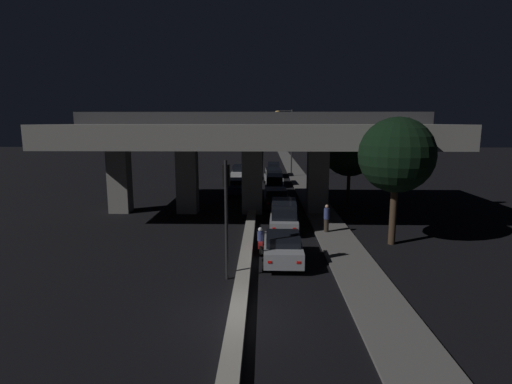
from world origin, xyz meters
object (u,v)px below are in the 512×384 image
street_lamp (289,138)px  car_dark_blue_lead_oncoming (235,186)px  car_silver_fifth (273,176)px  car_silver_second (284,215)px  car_black_third (276,197)px  car_dark_green_sixth (274,169)px  car_white_second_oncoming (240,172)px  car_silver_lead (283,247)px  traffic_light_left_of_median (226,199)px  motorcycle_red_filtering_near (260,242)px  pedestrian_on_sidewalk (327,218)px  car_dark_blue_fourth (275,184)px

street_lamp → car_dark_blue_lead_oncoming: 14.37m
car_silver_fifth → car_dark_blue_lead_oncoming: 6.69m
car_silver_second → car_black_third: car_silver_second is taller
car_dark_green_sixth → car_white_second_oncoming: 5.09m
car_silver_lead → traffic_light_left_of_median: bearing=129.8°
car_dark_green_sixth → car_dark_blue_lead_oncoming: 13.28m
car_dark_green_sixth → car_dark_blue_lead_oncoming: car_dark_green_sixth is taller
car_white_second_oncoming → motorcycle_red_filtering_near: size_ratio=2.69×
car_silver_second → car_white_second_oncoming: car_silver_second is taller
street_lamp → car_silver_second: 26.19m
car_dark_green_sixth → car_silver_lead: bearing=-179.5°
car_silver_fifth → car_dark_blue_lead_oncoming: size_ratio=1.02×
car_silver_second → car_dark_green_sixth: size_ratio=0.91×
traffic_light_left_of_median → car_white_second_oncoming: traffic_light_left_of_median is taller
car_black_third → pedestrian_on_sidewalk: 8.58m
car_dark_green_sixth → motorcycle_red_filtering_near: (-1.39, -30.73, -0.35)m
traffic_light_left_of_median → car_dark_blue_fourth: bearing=82.9°
car_dark_blue_fourth → car_dark_green_sixth: size_ratio=0.92×
car_black_third → car_dark_blue_lead_oncoming: (-3.82, 6.24, -0.06)m
street_lamp → car_black_third: street_lamp is taller
street_lamp → car_silver_fifth: street_lamp is taller
car_black_third → motorcycle_red_filtering_near: size_ratio=2.63×
car_silver_second → car_dark_blue_lead_oncoming: size_ratio=0.88×
car_dark_blue_lead_oncoming → motorcycle_red_filtering_near: car_dark_blue_lead_oncoming is taller
car_dark_green_sixth → traffic_light_left_of_median: bearing=176.3°
car_dark_blue_fourth → car_silver_second: bearing=-176.2°
car_silver_fifth → car_dark_green_sixth: (0.18, 7.19, -0.02)m
pedestrian_on_sidewalk → car_silver_second: bearing=162.6°
car_silver_lead → car_dark_blue_fourth: (0.10, 19.38, 0.20)m
traffic_light_left_of_median → street_lamp: street_lamp is taller
car_silver_lead → car_silver_fifth: (0.08, 25.09, 0.18)m
traffic_light_left_of_median → car_dark_blue_lead_oncoming: bearing=93.3°
car_black_third → car_dark_blue_lead_oncoming: bearing=30.9°
street_lamp → car_dark_green_sixth: 4.48m
street_lamp → car_silver_lead: bearing=-94.0°
car_silver_second → car_white_second_oncoming: (-4.23, 23.17, -0.08)m
motorcycle_red_filtering_near → pedestrian_on_sidewalk: size_ratio=1.01×
car_silver_lead → car_black_third: car_black_third is taller
traffic_light_left_of_median → car_dark_blue_fourth: (2.66, 21.46, -2.62)m
car_silver_fifth → motorcycle_red_filtering_near: size_ratio=2.77×
car_dark_blue_fourth → motorcycle_red_filtering_near: size_ratio=2.44×
car_dark_blue_fourth → motorcycle_red_filtering_near: (-1.23, -17.83, -0.39)m
street_lamp → pedestrian_on_sidewalk: size_ratio=4.90×
car_dark_blue_fourth → motorcycle_red_filtering_near: car_dark_blue_fourth is taller
car_silver_second → pedestrian_on_sidewalk: (2.62, -0.82, -0.01)m
street_lamp → car_silver_fifth: size_ratio=1.74×
car_silver_lead → car_silver_second: (0.34, 6.17, 0.21)m
car_silver_lead → car_white_second_oncoming: 29.59m
street_lamp → car_dark_blue_lead_oncoming: size_ratio=1.77×
car_silver_lead → motorcycle_red_filtering_near: (-1.13, 1.56, -0.19)m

